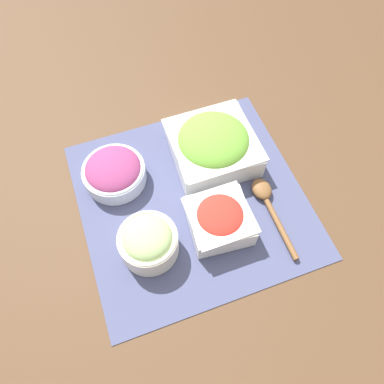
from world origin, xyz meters
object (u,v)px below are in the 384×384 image
wooden_spoon (267,200)px  onion_bowl (114,172)px  tomato_bowl (219,219)px  lettuce_bowl (213,144)px  cucumber_bowl (148,241)px

wooden_spoon → onion_bowl: bearing=59.9°
tomato_bowl → onion_bowl: 0.25m
onion_bowl → wooden_spoon: size_ratio=0.70×
lettuce_bowl → onion_bowl: size_ratio=1.39×
cucumber_bowl → wooden_spoon: size_ratio=0.60×
cucumber_bowl → onion_bowl: 0.19m
cucumber_bowl → lettuce_bowl: lettuce_bowl is taller
cucumber_bowl → onion_bowl: cucumber_bowl is taller
cucumber_bowl → onion_bowl: (0.18, 0.02, -0.01)m
lettuce_bowl → wooden_spoon: 0.17m
tomato_bowl → wooden_spoon: (0.02, -0.12, -0.02)m
onion_bowl → tomato_bowl: bearing=-137.1°
tomato_bowl → cucumber_bowl: bearing=89.9°
cucumber_bowl → onion_bowl: bearing=7.2°
cucumber_bowl → lettuce_bowl: 0.26m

